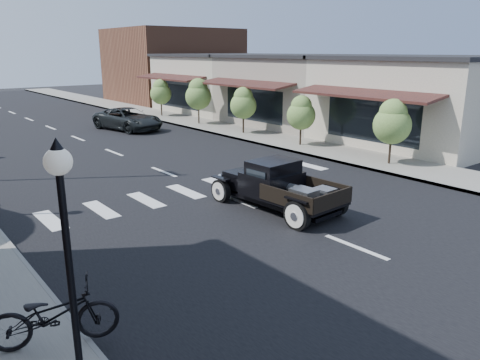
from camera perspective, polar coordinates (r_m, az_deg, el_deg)
ground at (r=14.52m, az=4.56°, el=-4.51°), size 120.00×120.00×0.00m
road at (r=27.07m, az=-17.70°, el=4.24°), size 14.00×80.00×0.02m
road_markings at (r=22.56m, az=-13.05°, el=2.41°), size 12.00×60.00×0.06m
sidewalk_right at (r=31.05m, az=-2.91°, el=6.44°), size 3.00×80.00×0.15m
storefront_near at (r=28.20m, az=21.87°, el=8.90°), size 10.00×9.00×4.50m
storefront_mid at (r=33.57m, az=8.30°, el=10.72°), size 10.00×9.00×4.50m
storefront_far at (r=40.25m, az=-1.24°, el=11.65°), size 10.00×9.00×4.50m
far_building_right at (r=48.76m, az=-8.13°, el=13.65°), size 11.00×10.00×7.00m
lamp_post_a at (r=6.83m, az=-19.99°, el=-10.89°), size 0.36×0.36×3.76m
small_tree_a at (r=21.43m, az=17.98°, el=5.50°), size 1.63×1.63×2.72m
small_tree_b at (r=24.81m, az=7.44°, el=7.12°), size 1.49×1.49×2.49m
small_tree_c at (r=28.31m, az=0.41°, el=8.42°), size 1.58×1.58×2.63m
small_tree_d at (r=32.16m, az=-5.09°, el=9.47°), size 1.75×1.75×2.92m
small_tree_e at (r=36.53m, az=-9.60°, el=9.82°), size 1.58×1.58×2.64m
hotrod_pickup at (r=14.95m, az=4.62°, el=-0.65°), size 2.46×4.80×1.62m
second_car at (r=31.10m, az=-13.49°, el=7.21°), size 3.29×5.39×1.40m
motorcycle at (r=8.69m, az=-21.76°, el=-15.01°), size 2.23×1.46×1.11m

